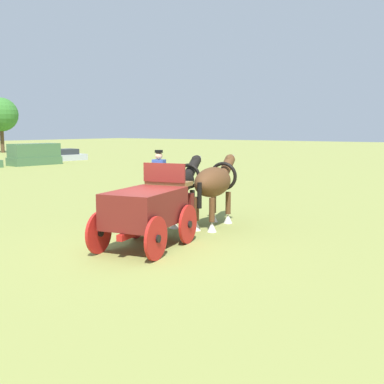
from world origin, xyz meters
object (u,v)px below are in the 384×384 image
draft_horse_near (179,183)px  parked_vehicle_f (34,155)px  draft_horse_off (214,183)px  show_wagon (148,208)px  parked_vehicle_g (66,155)px

draft_horse_near → parked_vehicle_f: draft_horse_near is taller
draft_horse_off → parked_vehicle_f: size_ratio=0.68×
show_wagon → draft_horse_near: 3.47m
draft_horse_near → draft_horse_off: draft_horse_off is taller
show_wagon → parked_vehicle_f: (16.58, 28.16, -0.16)m
show_wagon → parked_vehicle_f: show_wagon is taller
parked_vehicle_g → parked_vehicle_f: bearing=-155.2°
show_wagon → draft_horse_off: (3.44, 0.11, 0.35)m
draft_horse_near → parked_vehicle_f: (13.41, 26.78, -0.46)m
draft_horse_off → parked_vehicle_g: draft_horse_off is taller
parked_vehicle_f → parked_vehicle_g: bearing=24.8°
parked_vehicle_f → parked_vehicle_g: (5.57, 2.57, -0.42)m
parked_vehicle_f → parked_vehicle_g: 6.15m
show_wagon → draft_horse_off: bearing=1.8°
show_wagon → draft_horse_near: bearing=23.5°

